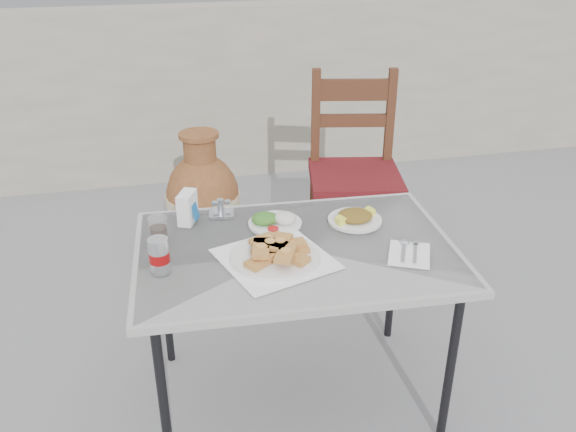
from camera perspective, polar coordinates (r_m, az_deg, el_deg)
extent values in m
plane|color=slate|center=(2.55, 2.70, -17.11)|extent=(80.00, 80.00, 0.00)
cylinder|color=black|center=(2.11, -11.56, -16.86)|extent=(0.03, 0.03, 0.65)
cylinder|color=black|center=(2.27, 14.94, -13.66)|extent=(0.03, 0.03, 0.65)
cylinder|color=black|center=(2.60, -11.45, -7.44)|extent=(0.03, 0.03, 0.65)
cylinder|color=black|center=(2.73, 9.78, -5.48)|extent=(0.03, 0.03, 0.65)
cube|color=silver|center=(2.18, 0.75, -3.31)|extent=(1.17, 0.83, 0.03)
cube|color=white|center=(2.17, 0.75, -2.95)|extent=(1.14, 0.79, 0.00)
cube|color=white|center=(2.09, -1.21, -4.02)|extent=(0.44, 0.44, 0.00)
cylinder|color=white|center=(2.09, -1.21, -3.80)|extent=(0.31, 0.31, 0.02)
cylinder|color=white|center=(2.09, -1.21, -3.91)|extent=(0.32, 0.32, 0.01)
cylinder|color=white|center=(2.32, -1.22, -0.70)|extent=(0.20, 0.20, 0.01)
ellipsoid|color=silver|center=(2.30, -0.28, -0.22)|extent=(0.08, 0.08, 0.05)
ellipsoid|color=#225F1B|center=(2.31, -2.18, -0.24)|extent=(0.10, 0.09, 0.04)
cylinder|color=red|center=(2.26, -1.40, -1.18)|extent=(0.04, 0.04, 0.01)
cylinder|color=white|center=(2.36, 6.27, -0.38)|extent=(0.21, 0.21, 0.01)
ellipsoid|color=#2B5F17|center=(2.35, 6.30, 0.04)|extent=(0.14, 0.12, 0.04)
cylinder|color=#E9EB40|center=(2.30, 4.96, -0.42)|extent=(0.05, 0.04, 0.04)
cylinder|color=#E9EB40|center=(2.38, 7.66, 0.41)|extent=(0.05, 0.04, 0.04)
cylinder|color=silver|center=(2.04, -11.96, -3.63)|extent=(0.07, 0.07, 0.12)
cylinder|color=#AA0C0E|center=(2.04, -11.95, -3.75)|extent=(0.07, 0.07, 0.04)
cylinder|color=silver|center=(2.01, -12.11, -2.20)|extent=(0.06, 0.06, 0.00)
cylinder|color=white|center=(2.23, -12.04, -1.26)|extent=(0.07, 0.07, 0.10)
cylinder|color=black|center=(2.24, -12.00, -1.70)|extent=(0.06, 0.06, 0.06)
cube|color=white|center=(2.34, -9.40, 0.78)|extent=(0.09, 0.11, 0.12)
cube|color=#1762B0|center=(2.34, -8.68, 0.50)|extent=(0.04, 0.05, 0.07)
cube|color=silver|center=(2.40, -6.25, 0.19)|extent=(0.11, 0.09, 0.01)
cylinder|color=white|center=(2.37, -6.82, 0.69)|extent=(0.02, 0.02, 0.06)
cylinder|color=white|center=(2.37, -5.65, 0.80)|extent=(0.02, 0.02, 0.06)
cylinder|color=silver|center=(2.41, -6.35, 1.04)|extent=(0.03, 0.03, 0.05)
cube|color=white|center=(2.16, 11.28, -3.53)|extent=(0.20, 0.22, 0.00)
cube|color=silver|center=(2.16, 10.76, -3.35)|extent=(0.07, 0.13, 0.00)
ellipsoid|color=silver|center=(2.23, 10.86, -2.30)|extent=(0.04, 0.05, 0.01)
cube|color=silver|center=(2.16, 11.82, -3.45)|extent=(0.07, 0.13, 0.00)
cube|color=silver|center=(2.23, 11.87, -2.44)|extent=(0.04, 0.05, 0.00)
cube|color=#3A1D10|center=(3.10, 2.88, -2.57)|extent=(0.05, 0.05, 0.49)
cube|color=#3A1D10|center=(3.16, 10.05, -2.44)|extent=(0.05, 0.05, 0.49)
cube|color=#3A1D10|center=(3.45, 2.42, 0.64)|extent=(0.05, 0.05, 0.49)
cube|color=#3A1D10|center=(3.50, 8.88, 0.70)|extent=(0.05, 0.05, 0.49)
cube|color=#5C1212|center=(3.18, 6.30, 3.55)|extent=(0.54, 0.54, 0.05)
cube|color=#3A1D10|center=(3.26, 2.60, 8.90)|extent=(0.05, 0.05, 0.55)
cube|color=#3A1D10|center=(3.31, 9.52, 8.84)|extent=(0.05, 0.05, 0.55)
cube|color=#3A1D10|center=(3.23, 6.23, 11.66)|extent=(0.44, 0.12, 0.11)
cube|color=#3A1D10|center=(3.28, 6.08, 8.88)|extent=(0.44, 0.12, 0.07)
cylinder|color=brown|center=(3.54, -7.65, -2.73)|extent=(0.31, 0.31, 0.08)
ellipsoid|color=brown|center=(3.40, -7.95, 1.66)|extent=(0.41, 0.41, 0.51)
cylinder|color=beige|center=(3.40, -7.95, 1.66)|extent=(0.41, 0.41, 0.06)
cylinder|color=brown|center=(3.29, -8.26, 6.08)|extent=(0.17, 0.17, 0.15)
cylinder|color=brown|center=(3.26, -8.36, 7.51)|extent=(0.21, 0.21, 0.02)
cube|color=#A59A89|center=(4.45, -5.86, 11.42)|extent=(6.00, 0.25, 1.20)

